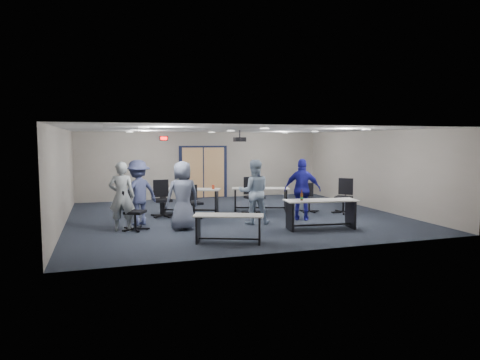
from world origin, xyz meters
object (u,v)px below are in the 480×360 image
object	(u,v)px
chair_back_d	(309,198)
chair_loose_right	(344,196)
table_front_right	(320,209)
person_back	(138,193)
person_navy	(302,189)
table_front_left	(229,224)
person_gray	(122,196)
table_back_left	(190,196)
chair_back_c	(255,196)
chair_back_b	(194,202)
chair_back_a	(163,199)
chair_loose_left	(135,210)
person_lightblue	(254,192)
person_plaid	(183,196)
table_back_right	(260,195)

from	to	relation	value
chair_back_d	chair_loose_right	bearing A→B (deg)	-22.48
table_front_right	person_back	world-z (taller)	person_back
person_back	person_navy	bearing A→B (deg)	143.65
table_front_right	chair_back_d	bearing A→B (deg)	76.58
person_navy	person_back	world-z (taller)	same
table_front_left	person_gray	size ratio (longest dim) A/B	0.93
table_back_left	person_navy	size ratio (longest dim) A/B	1.14
table_back_left	chair_back_c	world-z (taller)	chair_back_c
person_back	chair_loose_right	bearing A→B (deg)	151.60
chair_back_b	person_gray	xyz separation A→B (m)	(-2.16, -1.22, 0.41)
table_back_left	chair_back_a	size ratio (longest dim) A/B	1.83
chair_back_a	person_navy	size ratio (longest dim) A/B	0.62
chair_back_b	chair_loose_left	xyz separation A→B (m)	(-1.83, -1.25, 0.03)
person_lightblue	person_navy	bearing A→B (deg)	-163.31
person_plaid	chair_back_c	bearing A→B (deg)	-155.94
chair_back_a	person_gray	distance (m)	2.22
chair_loose_left	person_navy	world-z (taller)	person_navy
chair_back_b	chair_loose_right	xyz separation A→B (m)	(4.82, -0.61, 0.06)
person_lightblue	person_back	world-z (taller)	same
chair_loose_left	table_front_left	bearing A→B (deg)	-108.22
table_front_left	chair_back_a	xyz separation A→B (m)	(-1.00, 3.85, 0.12)
table_front_right	person_navy	bearing A→B (deg)	92.57
chair_back_a	chair_back_d	xyz separation A→B (m)	(4.74, -0.60, -0.10)
person_plaid	table_back_left	bearing A→B (deg)	-114.18
table_front_left	chair_loose_right	world-z (taller)	chair_loose_right
table_back_left	chair_back_c	bearing A→B (deg)	-0.24
chair_back_b	person_lightblue	size ratio (longest dim) A/B	0.55
table_front_right	chair_back_a	world-z (taller)	chair_back_a
person_back	chair_back_d	bearing A→B (deg)	157.19
table_back_right	chair_back_c	distance (m)	0.68
chair_back_c	person_lightblue	world-z (taller)	person_lightblue
chair_back_d	person_lightblue	bearing A→B (deg)	-143.49
chair_loose_right	person_navy	distance (m)	1.93
person_lightblue	chair_back_b	bearing A→B (deg)	-30.86
chair_back_b	table_back_left	bearing A→B (deg)	71.34
chair_loose_left	chair_loose_right	xyz separation A→B (m)	(6.65, 0.63, 0.03)
table_back_right	table_back_left	bearing A→B (deg)	-167.41
chair_back_d	person_gray	distance (m)	6.16
table_front_right	person_plaid	world-z (taller)	person_plaid
table_back_right	chair_back_a	xyz separation A→B (m)	(-3.29, -0.15, 0.04)
person_plaid	table_back_right	bearing A→B (deg)	-152.39
person_navy	person_gray	bearing A→B (deg)	28.05
person_plaid	table_front_right	bearing A→B (deg)	155.05
person_gray	person_navy	distance (m)	5.19
chair_back_d	person_back	distance (m)	5.60
person_lightblue	table_front_left	bearing A→B (deg)	68.07
chair_back_a	person_lightblue	world-z (taller)	person_lightblue
table_back_right	chair_loose_left	bearing A→B (deg)	-137.44
table_back_left	chair_back_b	bearing A→B (deg)	-72.63
chair_back_a	chair_back_c	size ratio (longest dim) A/B	0.96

